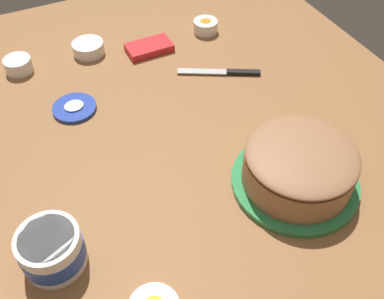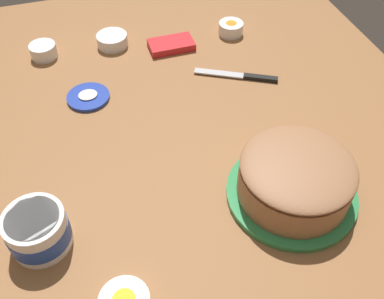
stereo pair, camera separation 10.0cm
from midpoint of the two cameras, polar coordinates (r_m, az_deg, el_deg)
name	(u,v)px [view 1 (the left image)]	position (r m, az deg, el deg)	size (l,w,h in m)	color
ground_plane	(141,148)	(1.06, -9.38, 0.10)	(1.54, 1.54, 0.00)	#936038
frosted_cake	(298,168)	(0.95, 10.86, -2.56)	(0.28, 0.28, 0.11)	#339351
frosting_tub	(51,249)	(0.89, -21.05, -12.29)	(0.12, 0.12, 0.09)	white
frosting_tub_lid	(74,108)	(1.20, -17.45, 5.12)	(0.11, 0.11, 0.02)	#233DAD
spreading_knife	(226,72)	(1.26, 2.23, 9.96)	(0.22, 0.13, 0.01)	silver
sprinkle_bowl_pink	(18,65)	(1.37, -23.75, 10.01)	(0.08, 0.08, 0.04)	white
sprinkle_bowl_orange	(205,26)	(1.43, -0.30, 15.81)	(0.08, 0.08, 0.04)	white
sprinkle_bowl_blue	(88,48)	(1.38, -15.47, 12.61)	(0.09, 0.09, 0.04)	white
candy_box_lower	(149,48)	(1.36, -7.76, 12.97)	(0.13, 0.08, 0.02)	red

